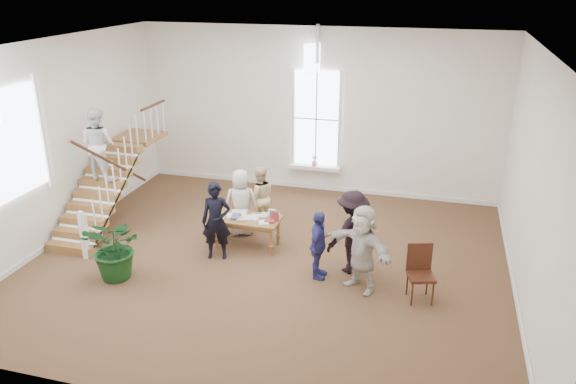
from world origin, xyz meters
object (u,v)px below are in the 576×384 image
(side_chair, at_px, (420,269))
(police_officer, at_px, (216,221))
(woman_cluster_b, at_px, (352,232))
(woman_cluster_c, at_px, (362,248))
(library_table, at_px, (247,221))
(person_yellow, at_px, (260,197))
(woman_cluster_a, at_px, (318,245))
(elderly_woman, at_px, (241,202))
(floor_plant, at_px, (116,248))

(side_chair, bearing_deg, police_officer, 155.71)
(police_officer, xyz_separation_m, side_chair, (4.30, -0.51, -0.24))
(woman_cluster_b, xyz_separation_m, woman_cluster_c, (0.30, -0.65, -0.01))
(woman_cluster_c, bearing_deg, side_chair, 32.03)
(police_officer, distance_m, woman_cluster_c, 3.22)
(library_table, xyz_separation_m, person_yellow, (-0.06, 1.10, 0.14))
(library_table, xyz_separation_m, side_chair, (3.83, -1.16, -0.01))
(police_officer, height_order, side_chair, police_officer)
(woman_cluster_a, bearing_deg, police_officer, 83.56)
(person_yellow, relative_size, woman_cluster_a, 1.06)
(library_table, height_order, police_officer, police_officer)
(library_table, xyz_separation_m, woman_cluster_c, (2.72, -1.13, 0.25))
(person_yellow, distance_m, side_chair, 4.51)
(elderly_woman, relative_size, woman_cluster_a, 1.10)
(person_yellow, bearing_deg, woman_cluster_c, 114.14)
(police_officer, relative_size, floor_plant, 1.27)
(elderly_woman, relative_size, floor_plant, 1.18)
(woman_cluster_c, bearing_deg, woman_cluster_b, 148.69)
(floor_plant, bearing_deg, side_chair, 8.27)
(woman_cluster_b, bearing_deg, woman_cluster_a, -9.32)
(woman_cluster_c, bearing_deg, floor_plant, -135.50)
(elderly_woman, height_order, floor_plant, elderly_woman)
(police_officer, distance_m, floor_plant, 2.10)
(elderly_woman, xyz_separation_m, woman_cluster_a, (2.19, -1.52, -0.07))
(side_chair, bearing_deg, elderly_woman, 139.72)
(library_table, relative_size, police_officer, 0.88)
(floor_plant, relative_size, side_chair, 1.23)
(library_table, relative_size, floor_plant, 1.11)
(elderly_woman, bearing_deg, woman_cluster_c, 129.88)
(police_officer, height_order, woman_cluster_b, woman_cluster_b)
(person_yellow, distance_m, floor_plant, 3.70)
(woman_cluster_a, xyz_separation_m, woman_cluster_b, (0.60, 0.45, 0.16))
(person_yellow, height_order, woman_cluster_c, woman_cluster_c)
(person_yellow, xyz_separation_m, woman_cluster_b, (2.49, -1.57, 0.11))
(elderly_woman, bearing_deg, police_officer, 64.46)
(police_officer, xyz_separation_m, person_yellow, (0.40, 1.75, -0.09))
(floor_plant, bearing_deg, woman_cluster_c, 10.59)
(police_officer, xyz_separation_m, woman_cluster_a, (2.29, -0.27, -0.14))
(library_table, relative_size, side_chair, 1.37)
(elderly_woman, xyz_separation_m, woman_cluster_b, (2.79, -1.07, 0.09))
(person_yellow, bearing_deg, woman_cluster_b, 120.41)
(woman_cluster_b, height_order, floor_plant, woman_cluster_b)
(library_table, distance_m, police_officer, 0.83)
(woman_cluster_c, relative_size, side_chair, 1.59)
(elderly_woman, height_order, woman_cluster_a, elderly_woman)
(person_yellow, relative_size, side_chair, 1.40)
(person_yellow, bearing_deg, library_table, 66.05)
(person_yellow, distance_m, woman_cluster_c, 3.57)
(library_table, xyz_separation_m, woman_cluster_a, (1.82, -0.93, 0.10))
(woman_cluster_a, relative_size, side_chair, 1.31)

